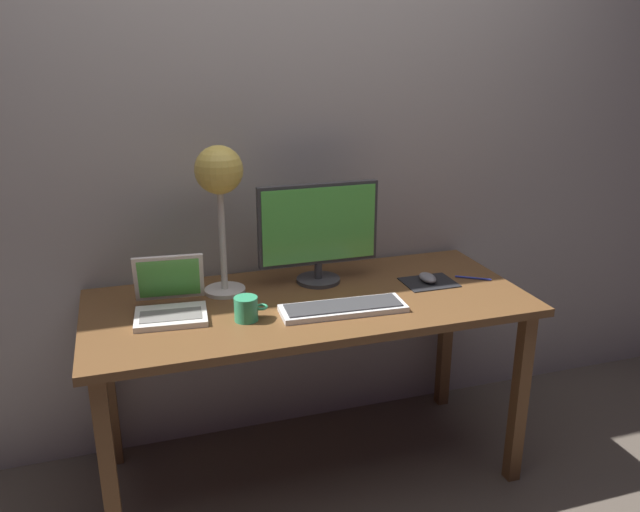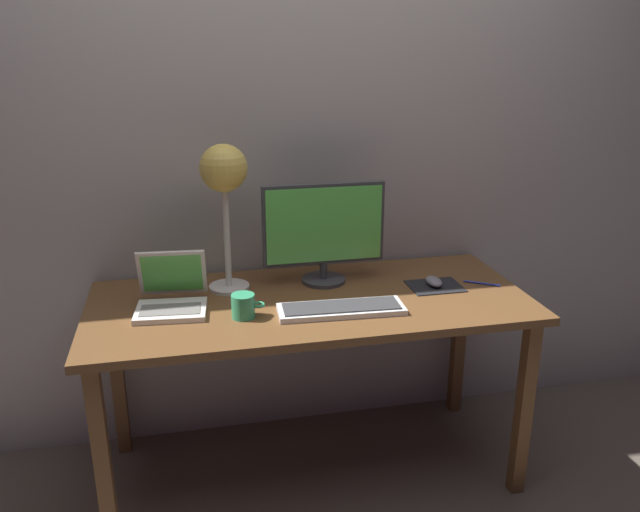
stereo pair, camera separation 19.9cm
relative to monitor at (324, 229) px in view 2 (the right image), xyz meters
name	(u,v)px [view 2 (the right image)]	position (x,y,z in m)	size (l,w,h in m)	color
ground_plane	(311,468)	(-0.09, -0.16, -0.96)	(4.80, 4.80, 0.00)	brown
back_wall	(289,130)	(-0.09, 0.24, 0.34)	(4.80, 0.06, 2.60)	#A8A099
desk	(310,319)	(-0.09, -0.16, -0.29)	(1.60, 0.70, 0.74)	brown
monitor	(324,229)	(0.00, 0.00, 0.00)	(0.47, 0.17, 0.39)	#38383A
keyboard_main	(341,309)	(0.00, -0.30, -0.20)	(0.45, 0.16, 0.03)	silver
laptop	(172,292)	(-0.58, -0.13, -0.16)	(0.26, 0.26, 0.20)	silver
desk_lamp	(224,179)	(-0.37, 0.00, 0.21)	(0.17, 0.17, 0.55)	beige
mousepad	(435,286)	(0.41, -0.14, -0.21)	(0.20, 0.16, 0.00)	black
mouse	(434,281)	(0.40, -0.14, -0.20)	(0.06, 0.10, 0.03)	slate
coffee_mug	(244,306)	(-0.34, -0.27, -0.17)	(0.12, 0.08, 0.08)	#339966
pen	(482,283)	(0.59, -0.16, -0.21)	(0.01, 0.01, 0.14)	#2633A5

